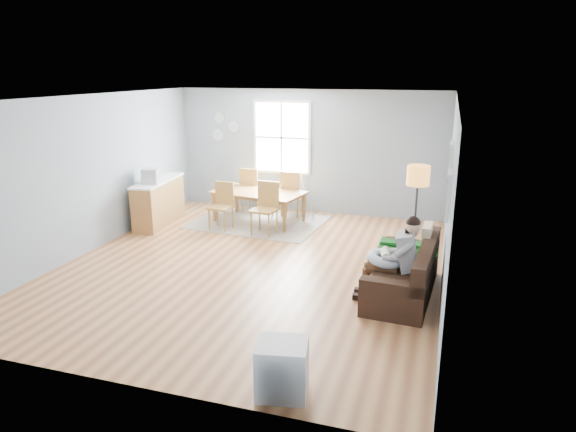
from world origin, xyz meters
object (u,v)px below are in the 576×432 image
(father, at_px, (396,256))
(toddler, at_px, (405,246))
(sofa, at_px, (406,276))
(counter, at_px, (159,202))
(floor_lamp, at_px, (418,185))
(dining_table, at_px, (258,207))
(storage_cube, at_px, (281,369))
(chair_sw, at_px, (222,203))
(chair_nw, at_px, (251,187))
(chair_se, at_px, (266,204))
(baby_swing, at_px, (293,196))
(chair_ne, at_px, (291,191))
(monitor, at_px, (151,176))

(father, relative_size, toddler, 1.54)
(sofa, relative_size, counter, 1.16)
(father, bearing_deg, toddler, 79.61)
(floor_lamp, distance_m, dining_table, 3.94)
(storage_cube, bearing_deg, chair_sw, 120.07)
(storage_cube, xyz_separation_m, chair_nw, (-2.73, 6.20, 0.31))
(father, relative_size, counter, 0.73)
(toddler, height_order, chair_se, chair_se)
(father, distance_m, chair_sw, 4.39)
(sofa, distance_m, chair_sw, 4.37)
(chair_sw, bearing_deg, toddler, -27.49)
(chair_nw, bearing_deg, baby_swing, 3.90)
(chair_ne, distance_m, baby_swing, 0.21)
(storage_cube, height_order, monitor, monitor)
(sofa, xyz_separation_m, chair_nw, (-3.70, 3.44, 0.31))
(counter, bearing_deg, baby_swing, 30.26)
(father, distance_m, chair_se, 3.58)
(baby_swing, bearing_deg, monitor, -144.11)
(floor_lamp, xyz_separation_m, chair_sw, (-3.83, 1.25, -0.88))
(dining_table, relative_size, baby_swing, 1.60)
(dining_table, bearing_deg, storage_cube, -56.88)
(sofa, bearing_deg, chair_sw, 150.64)
(chair_se, bearing_deg, chair_nw, 121.67)
(dining_table, bearing_deg, monitor, -141.48)
(storage_cube, height_order, chair_sw, chair_sw)
(chair_ne, bearing_deg, dining_table, -131.34)
(sofa, relative_size, father, 1.59)
(sofa, bearing_deg, chair_ne, 129.21)
(storage_cube, xyz_separation_m, baby_swing, (-1.76, 6.26, 0.15))
(counter, relative_size, baby_swing, 1.46)
(sofa, distance_m, counter, 5.60)
(sofa, xyz_separation_m, monitor, (-5.16, 1.75, 0.80))
(sofa, relative_size, monitor, 5.34)
(counter, bearing_deg, toddler, -19.98)
(floor_lamp, relative_size, chair_ne, 1.69)
(chair_se, height_order, chair_nw, chair_se)
(floor_lamp, distance_m, storage_cube, 3.95)
(chair_sw, relative_size, chair_ne, 0.93)
(chair_ne, bearing_deg, storage_cube, -73.85)
(sofa, xyz_separation_m, dining_table, (-3.28, 2.75, 0.05))
(chair_nw, bearing_deg, counter, -137.63)
(chair_se, bearing_deg, monitor, -172.07)
(floor_lamp, height_order, chair_sw, floor_lamp)
(toddler, relative_size, counter, 0.47)
(chair_sw, distance_m, chair_nw, 1.30)
(father, height_order, chair_ne, father)
(chair_sw, bearing_deg, sofa, -29.36)
(counter, bearing_deg, chair_ne, 27.79)
(chair_nw, bearing_deg, sofa, -42.93)
(sofa, bearing_deg, dining_table, 139.94)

